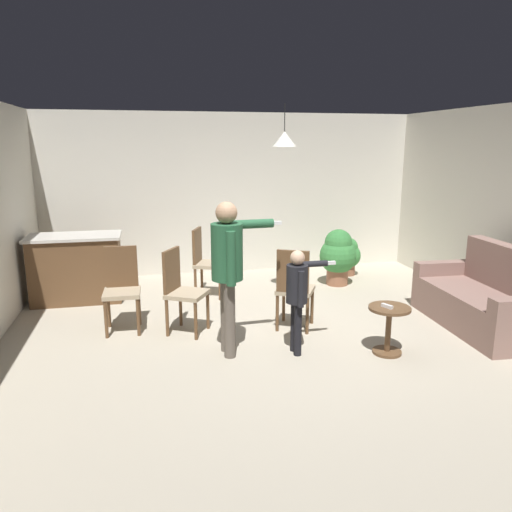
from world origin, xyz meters
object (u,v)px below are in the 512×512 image
object	(u,v)px
kitchen_counter	(77,268)
side_table_by_couch	(389,324)
person_adult	(228,262)
potted_plant_by_wall	(348,255)
spare_remote_on_table	(387,306)
dining_chair_near_wall	(122,286)
dining_chair_centre_back	(294,286)
couch_floral	(484,301)
dining_chair_spare	(205,259)
potted_plant_corner	(338,254)
dining_chair_by_counter	(181,288)
person_child	(298,290)

from	to	relation	value
kitchen_counter	side_table_by_couch	xyz separation A→B (m)	(3.45, -2.61, -0.15)
person_adult	potted_plant_by_wall	bearing A→B (deg)	134.56
person_adult	spare_remote_on_table	size ratio (longest dim) A/B	12.51
kitchen_counter	dining_chair_near_wall	size ratio (longest dim) A/B	1.26
kitchen_counter	dining_chair_centre_back	xyz separation A→B (m)	(2.68, -1.73, 0.07)
couch_floral	dining_chair_spare	world-z (taller)	same
dining_chair_near_wall	potted_plant_by_wall	world-z (taller)	dining_chair_near_wall
dining_chair_spare	potted_plant_corner	xyz separation A→B (m)	(2.11, 0.13, -0.06)
dining_chair_by_counter	potted_plant_by_wall	size ratio (longest dim) A/B	1.55
dining_chair_by_counter	person_adult	bearing A→B (deg)	60.52
kitchen_counter	potted_plant_by_wall	distance (m)	4.33
person_child	dining_chair_near_wall	size ratio (longest dim) A/B	1.12
side_table_by_couch	dining_chair_near_wall	bearing A→B (deg)	154.32
dining_chair_by_counter	potted_plant_corner	size ratio (longest dim) A/B	1.13
dining_chair_near_wall	dining_chair_spare	distance (m)	1.59
dining_chair_centre_back	spare_remote_on_table	size ratio (longest dim) A/B	7.69
couch_floral	dining_chair_centre_back	xyz separation A→B (m)	(-2.28, 0.41, 0.21)
person_child	potted_plant_by_wall	world-z (taller)	person_child
dining_chair_near_wall	dining_chair_centre_back	xyz separation A→B (m)	(2.00, -0.45, 0.00)
couch_floral	side_table_by_couch	xyz separation A→B (m)	(-1.51, -0.47, -0.00)
dining_chair_centre_back	dining_chair_near_wall	bearing A→B (deg)	-165.11
side_table_by_couch	potted_plant_corner	world-z (taller)	potted_plant_corner
potted_plant_by_wall	dining_chair_by_counter	bearing A→B (deg)	-145.74
side_table_by_couch	potted_plant_corner	bearing A→B (deg)	79.99
person_adult	dining_chair_centre_back	size ratio (longest dim) A/B	1.63
side_table_by_couch	person_child	size ratio (longest dim) A/B	0.46
potted_plant_by_wall	spare_remote_on_table	bearing A→B (deg)	-105.97
person_adult	couch_floral	bearing A→B (deg)	88.93
kitchen_counter	potted_plant_corner	bearing A→B (deg)	-0.29
person_child	dining_chair_by_counter	xyz separation A→B (m)	(-1.15, 0.87, -0.15)
couch_floral	dining_chair_centre_back	distance (m)	2.33
person_adult	spare_remote_on_table	xyz separation A→B (m)	(1.60, -0.38, -0.47)
person_adult	potted_plant_corner	bearing A→B (deg)	133.61
kitchen_counter	dining_chair_centre_back	bearing A→B (deg)	-32.90
couch_floral	person_child	distance (m)	2.49
dining_chair_near_wall	potted_plant_corner	distance (m)	3.47
person_child	dining_chair_near_wall	distance (m)	2.15
person_child	spare_remote_on_table	xyz separation A→B (m)	(0.90, -0.24, -0.16)
kitchen_counter	dining_chair_spare	world-z (taller)	dining_chair_spare
potted_plant_corner	spare_remote_on_table	bearing A→B (deg)	-100.83
potted_plant_by_wall	spare_remote_on_table	world-z (taller)	potted_plant_by_wall
dining_chair_spare	dining_chair_centre_back	bearing A→B (deg)	49.92
side_table_by_couch	potted_plant_by_wall	xyz separation A→B (m)	(0.85, 3.10, 0.03)
dining_chair_centre_back	person_child	bearing A→B (deg)	-76.30
kitchen_counter	dining_chair_spare	bearing A→B (deg)	-4.77
person_child	potted_plant_by_wall	size ratio (longest dim) A/B	1.74
dining_chair_near_wall	potted_plant_corner	world-z (taller)	dining_chair_near_wall
couch_floral	spare_remote_on_table	bearing A→B (deg)	110.48
potted_plant_corner	side_table_by_couch	bearing A→B (deg)	-100.01
dining_chair_centre_back	potted_plant_by_wall	distance (m)	2.76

